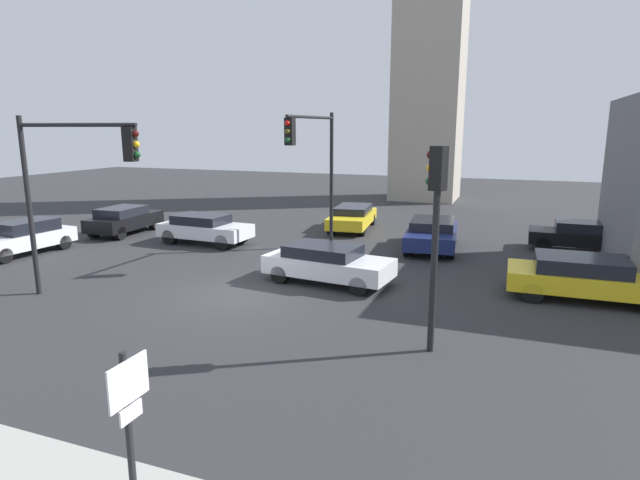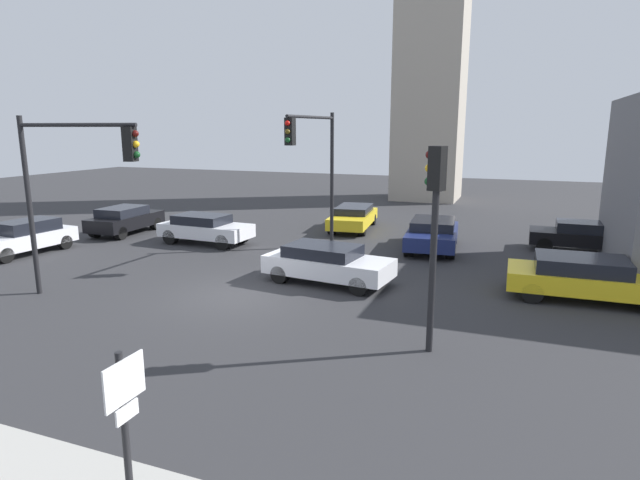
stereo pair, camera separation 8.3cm
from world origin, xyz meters
name	(u,v)px [view 1 (the left image)]	position (x,y,z in m)	size (l,w,h in m)	color
ground_plane	(237,296)	(0.00, 0.00, 0.00)	(89.22, 89.22, 0.00)	#2D2D30
direction_sign	(129,414)	(3.63, -9.13, 1.57)	(0.13, 0.73, 2.29)	black
traffic_light_0	(314,153)	(0.32, 5.90, 4.27)	(0.45, 4.34, 5.93)	black
traffic_light_1	(75,170)	(-4.36, -1.88, 4.03)	(4.06, 0.76, 5.65)	black
traffic_light_2	(436,211)	(6.47, -2.08, 3.42)	(0.49, 0.41, 4.88)	black
car_0	(204,228)	(-5.30, 6.28, 0.74)	(4.33, 1.98, 1.35)	silver
car_1	(327,263)	(2.21, 2.37, 0.72)	(4.55, 2.31, 1.33)	silver
car_2	(586,277)	(10.37, 3.55, 0.73)	(4.79, 2.12, 1.36)	yellow
car_3	(579,235)	(10.79, 10.78, 0.71)	(3.95, 1.77, 1.32)	black
car_4	(124,219)	(-10.42, 6.84, 0.74)	(1.99, 4.14, 1.38)	black
car_5	(353,217)	(0.05, 12.18, 0.67)	(2.41, 4.89, 1.23)	yellow
car_6	(25,237)	(-11.30, 1.79, 0.75)	(1.93, 4.18, 1.43)	silver
car_7	(432,233)	(4.75, 8.92, 0.71)	(2.49, 4.73, 1.32)	navy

